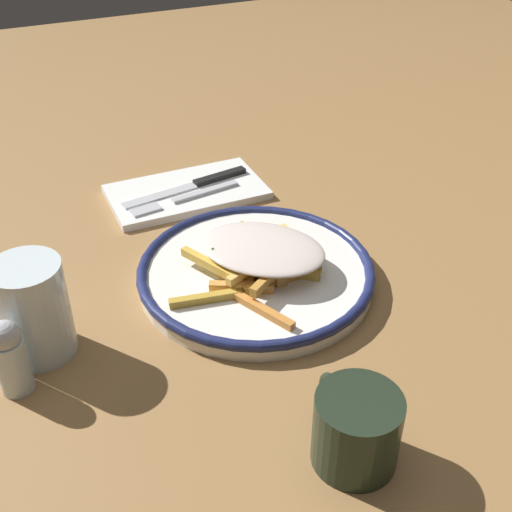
{
  "coord_description": "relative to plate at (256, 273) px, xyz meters",
  "views": [
    {
      "loc": [
        -0.61,
        0.28,
        0.51
      ],
      "look_at": [
        0.0,
        0.0,
        0.04
      ],
      "focal_mm": 46.29,
      "sensor_mm": 36.0,
      "label": 1
    }
  ],
  "objects": [
    {
      "name": "plate",
      "position": [
        0.0,
        0.0,
        0.0
      ],
      "size": [
        0.3,
        0.3,
        0.03
      ],
      "color": "white",
      "rests_on": "ground_plane"
    },
    {
      "name": "fries_heap",
      "position": [
        -0.0,
        -0.0,
        0.03
      ],
      "size": [
        0.22,
        0.23,
        0.04
      ],
      "color": "#D08C41",
      "rests_on": "plate"
    },
    {
      "name": "ground_plane",
      "position": [
        0.0,
        0.0,
        -0.01
      ],
      "size": [
        2.6,
        2.6,
        0.0
      ],
      "primitive_type": "plane",
      "color": "olive"
    },
    {
      "name": "knife",
      "position": [
        0.25,
        -0.01,
        0.0
      ],
      "size": [
        0.05,
        0.21,
        0.01
      ],
      "color": "black",
      "rests_on": "napkin"
    },
    {
      "name": "salt_shaker",
      "position": [
        -0.07,
        0.3,
        0.03
      ],
      "size": [
        0.03,
        0.03,
        0.09
      ],
      "color": "silver",
      "rests_on": "ground_plane"
    },
    {
      "name": "napkin",
      "position": [
        0.25,
        0.01,
        -0.01
      ],
      "size": [
        0.13,
        0.24,
        0.01
      ],
      "primitive_type": "cube",
      "rotation": [
        0.0,
        0.0,
        -0.01
      ],
      "color": "silver",
      "rests_on": "ground_plane"
    },
    {
      "name": "water_glass",
      "position": [
        -0.02,
        0.27,
        0.04
      ],
      "size": [
        0.08,
        0.08,
        0.12
      ],
      "primitive_type": "cylinder",
      "color": "silver",
      "rests_on": "ground_plane"
    },
    {
      "name": "fork",
      "position": [
        0.22,
        0.02,
        0.0
      ],
      "size": [
        0.04,
        0.18,
        0.01
      ],
      "color": "silver",
      "rests_on": "napkin"
    },
    {
      "name": "coffee_mug",
      "position": [
        -0.29,
        0.03,
        0.02
      ],
      "size": [
        0.11,
        0.08,
        0.08
      ],
      "color": "#202C1E",
      "rests_on": "ground_plane"
    }
  ]
}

